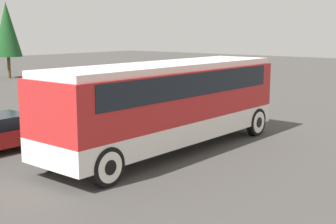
{
  "coord_description": "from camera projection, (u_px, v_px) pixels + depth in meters",
  "views": [
    {
      "loc": [
        -12.6,
        -10.49,
        4.3
      ],
      "look_at": [
        0.0,
        0.0,
        1.42
      ],
      "focal_mm": 50.0,
      "sensor_mm": 36.0,
      "label": 1
    }
  ],
  "objects": [
    {
      "name": "parked_car_near",
      "position": [
        165.0,
        101.0,
        23.74
      ],
      "size": [
        4.22,
        1.78,
        1.46
      ],
      "color": "black",
      "rests_on": "ground_plane"
    },
    {
      "name": "tree_center",
      "position": [
        7.0,
        29.0,
        41.66
      ],
      "size": [
        2.49,
        2.49,
        6.79
      ],
      "color": "brown",
      "rests_on": "ground_plane"
    },
    {
      "name": "parked_car_mid",
      "position": [
        132.0,
        97.0,
        25.29
      ],
      "size": [
        4.31,
        1.96,
        1.46
      ],
      "color": "navy",
      "rests_on": "ground_plane"
    },
    {
      "name": "ground_plane",
      "position": [
        168.0,
        151.0,
        16.89
      ],
      "size": [
        120.0,
        120.0,
        0.0
      ],
      "primitive_type": "plane",
      "color": "#423F3D"
    },
    {
      "name": "tour_bus",
      "position": [
        170.0,
        98.0,
        16.64
      ],
      "size": [
        10.34,
        2.69,
        3.16
      ],
      "color": "silver",
      "rests_on": "ground_plane"
    }
  ]
}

